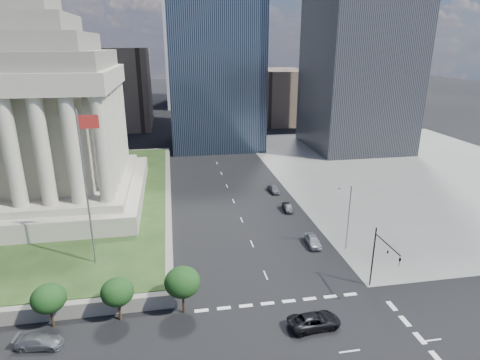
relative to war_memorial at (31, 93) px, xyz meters
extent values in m
plane|color=black|center=(34.00, 52.00, -21.40)|extent=(500.00, 500.00, 0.00)
cube|color=slate|center=(80.00, 12.00, -21.38)|extent=(68.00, 90.00, 0.03)
cylinder|color=slate|center=(12.00, -24.00, -9.50)|extent=(0.24, 0.24, 20.00)
cube|color=maroon|center=(13.20, -24.00, -1.00)|extent=(2.40, 0.05, 1.60)
cube|color=black|center=(36.00, 47.00, 8.60)|extent=(26.00, 26.00, 60.00)
cube|color=brown|center=(66.00, 82.00, -11.40)|extent=(20.00, 30.00, 20.00)
cube|color=brown|center=(4.00, 82.00, -7.40)|extent=(24.00, 30.00, 28.00)
cylinder|color=black|center=(46.50, -32.50, -17.40)|extent=(0.18, 0.18, 8.00)
cylinder|color=black|center=(46.50, -35.25, -14.20)|extent=(0.14, 5.50, 0.14)
cube|color=black|center=(46.50, -38.00, -15.00)|extent=(0.30, 0.30, 1.10)
cylinder|color=slate|center=(47.50, -23.00, -16.40)|extent=(0.16, 0.16, 10.00)
cylinder|color=slate|center=(46.60, -23.00, -11.60)|extent=(1.80, 0.12, 0.12)
cube|color=slate|center=(45.70, -23.00, -11.70)|extent=(0.50, 0.22, 0.14)
imported|color=black|center=(36.76, -38.94, -20.60)|extent=(5.93, 3.09, 1.59)
imported|color=#525659|center=(8.45, -37.01, -20.72)|extent=(2.58, 4.93, 1.36)
imported|color=gray|center=(43.00, -21.08, -20.62)|extent=(2.13, 4.68, 1.56)
imported|color=black|center=(43.00, -7.44, -20.76)|extent=(1.59, 3.96, 1.28)
imported|color=#585A60|center=(43.00, 2.45, -20.68)|extent=(4.39, 2.12, 1.44)
camera|label=1|loc=(22.64, -72.94, 7.52)|focal=30.00mm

